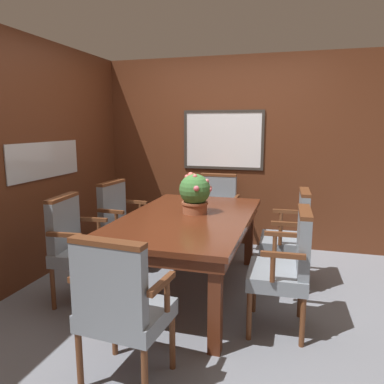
{
  "coord_description": "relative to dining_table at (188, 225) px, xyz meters",
  "views": [
    {
      "loc": [
        0.94,
        -3.15,
        1.58
      ],
      "look_at": [
        -0.03,
        0.24,
        0.95
      ],
      "focal_mm": 35.0,
      "sensor_mm": 36.0,
      "label": 1
    }
  ],
  "objects": [
    {
      "name": "chair_head_near",
      "position": [
        -0.0,
        -1.37,
        -0.12
      ],
      "size": [
        0.58,
        0.48,
        0.96
      ],
      "rotation": [
        0.0,
        0.0,
        3.06
      ],
      "color": "brown",
      "rests_on": "ground_plane"
    },
    {
      "name": "dining_table",
      "position": [
        0.0,
        0.0,
        0.0
      ],
      "size": [
        1.14,
        1.99,
        0.75
      ],
      "color": "#562614",
      "rests_on": "ground_plane"
    },
    {
      "name": "ground_plane",
      "position": [
        0.03,
        -0.09,
        -0.66
      ],
      "size": [
        14.0,
        14.0,
        0.0
      ],
      "primitive_type": "plane",
      "color": "gray"
    },
    {
      "name": "chair_left_near",
      "position": [
        -0.92,
        -0.43,
        -0.12
      ],
      "size": [
        0.49,
        0.58,
        0.96
      ],
      "rotation": [
        0.0,
        0.0,
        1.66
      ],
      "color": "brown",
      "rests_on": "ground_plane"
    },
    {
      "name": "chair_left_far",
      "position": [
        -0.91,
        0.45,
        -0.12
      ],
      "size": [
        0.48,
        0.58,
        0.96
      ],
      "rotation": [
        0.0,
        0.0,
        1.49
      ],
      "color": "brown",
      "rests_on": "ground_plane"
    },
    {
      "name": "chair_right_near",
      "position": [
        0.92,
        -0.43,
        -0.12
      ],
      "size": [
        0.46,
        0.56,
        0.96
      ],
      "rotation": [
        0.0,
        0.0,
        -1.53
      ],
      "color": "brown",
      "rests_on": "ground_plane"
    },
    {
      "name": "potted_plant",
      "position": [
        0.04,
        0.13,
        0.29
      ],
      "size": [
        0.31,
        0.3,
        0.39
      ],
      "color": "#9E5638",
      "rests_on": "dining_table"
    },
    {
      "name": "chair_head_far",
      "position": [
        -0.01,
        1.32,
        -0.12
      ],
      "size": [
        0.56,
        0.45,
        0.96
      ],
      "rotation": [
        0.0,
        0.0,
        0.01
      ],
      "color": "brown",
      "rests_on": "ground_plane"
    },
    {
      "name": "wall_left",
      "position": [
        -1.61,
        -0.09,
        0.57
      ],
      "size": [
        0.08,
        7.2,
        2.45
      ],
      "color": "#5B2D19",
      "rests_on": "ground_plane"
    },
    {
      "name": "wall_back",
      "position": [
        0.03,
        1.65,
        0.57
      ],
      "size": [
        7.2,
        0.08,
        2.45
      ],
      "color": "#5B2D19",
      "rests_on": "ground_plane"
    },
    {
      "name": "chair_right_far",
      "position": [
        0.93,
        0.44,
        -0.12
      ],
      "size": [
        0.46,
        0.57,
        0.96
      ],
      "rotation": [
        0.0,
        0.0,
        -1.53
      ],
      "color": "brown",
      "rests_on": "ground_plane"
    }
  ]
}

